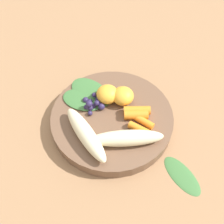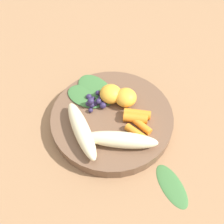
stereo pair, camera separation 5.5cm
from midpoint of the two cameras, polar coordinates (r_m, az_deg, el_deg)
ground_plane at (r=0.58m, az=2.71°, el=-2.41°), size 2.40×2.40×0.00m
bowl at (r=0.57m, az=2.76°, el=-1.62°), size 0.26×0.26×0.03m
banana_peeled_left at (r=0.51m, az=4.98°, el=-6.13°), size 0.08×0.14×0.03m
banana_peeled_right at (r=0.52m, az=-3.50°, el=-4.05°), size 0.12×0.13×0.03m
orange_segment_near at (r=0.57m, az=2.48°, el=3.70°), size 0.05×0.05×0.04m
orange_segment_far at (r=0.57m, az=5.72°, el=2.91°), size 0.05×0.05×0.03m
carrot_front at (r=0.53m, az=8.77°, el=-5.04°), size 0.03×0.06×0.01m
carrot_mid_left at (r=0.54m, az=8.67°, el=-2.89°), size 0.03×0.06×0.01m
carrot_mid_right at (r=0.55m, az=7.88°, el=-1.48°), size 0.03×0.05×0.02m
carrot_rear at (r=0.55m, az=8.23°, el=-0.58°), size 0.03×0.06×0.02m
blueberry_pile at (r=0.57m, az=-0.78°, el=2.07°), size 0.05×0.05×0.03m
kale_leaf_left at (r=0.60m, az=-0.86°, el=4.60°), size 0.11×0.12×0.00m
kale_leaf_right at (r=0.59m, az=-2.77°, el=3.24°), size 0.06×0.09×0.00m
kale_leaf_stray at (r=0.53m, az=15.66°, el=-15.06°), size 0.09×0.10×0.01m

